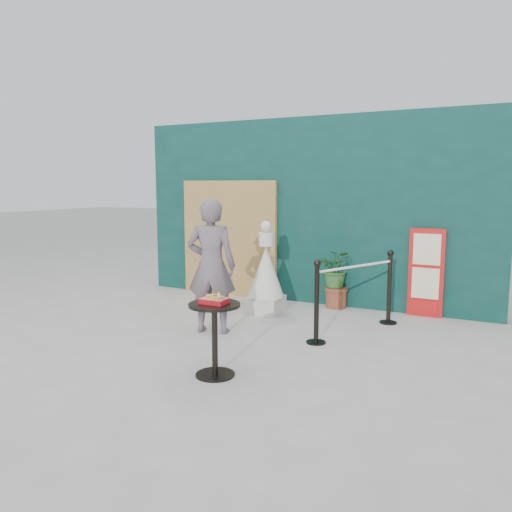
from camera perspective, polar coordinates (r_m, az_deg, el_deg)
name	(u,v)px	position (r m, az deg, el deg)	size (l,w,h in m)	color
ground	(208,357)	(5.73, -5.50, -11.47)	(60.00, 60.00, 0.00)	#ADAAA5
back_wall	(309,211)	(8.25, 6.11, 5.13)	(6.00, 0.30, 3.00)	#0B322E
bamboo_fence	(229,239)	(8.70, -3.10, 2.01)	(1.80, 0.08, 2.00)	tan
woman	(211,266)	(6.49, -5.13, -1.14)	(0.64, 0.42, 1.76)	slate
menu_board	(426,273)	(7.69, 18.86, -1.84)	(0.50, 0.07, 1.30)	red
statue	(266,276)	(7.49, 1.17, -2.28)	(0.55, 0.55, 1.40)	silver
cafe_table	(215,328)	(5.06, -4.75, -8.19)	(0.52, 0.52, 0.75)	black
food_basket	(215,300)	(4.99, -4.76, -5.00)	(0.26, 0.19, 0.11)	#B01219
planter	(337,274)	(7.93, 9.20, -2.07)	(0.54, 0.47, 0.92)	brown
stanchion_barrier	(355,296)	(6.63, 11.30, -4.46)	(0.84, 1.54, 1.03)	black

